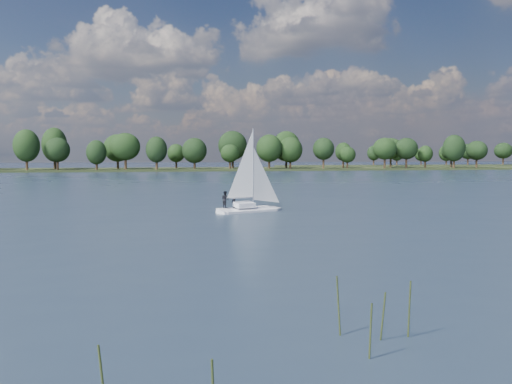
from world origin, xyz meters
TOP-DOWN VIEW (x-y plane):
  - ground at (0.00, 100.00)m, footprint 700.00×700.00m
  - far_shore at (0.00, 212.00)m, footprint 660.00×40.00m
  - far_shore_back at (160.00, 260.00)m, footprint 220.00×30.00m
  - sailboat at (-9.81, 38.09)m, footprint 7.59×4.67m
  - treeline at (0.33, 207.95)m, footprint 561.99×73.95m

SIDE VIEW (x-z plane):
  - ground at x=0.00m, z-range 0.00..0.00m
  - far_shore at x=0.00m, z-range -0.75..0.75m
  - far_shore_back at x=160.00m, z-range -0.70..0.70m
  - sailboat at x=-9.81m, z-range -2.14..7.54m
  - treeline at x=0.33m, z-range -0.79..16.96m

